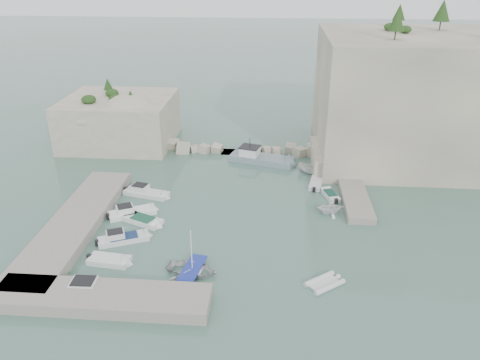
# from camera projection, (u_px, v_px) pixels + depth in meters

# --- Properties ---
(ground) EXTENTS (400.00, 400.00, 0.00)m
(ground) POSITION_uv_depth(u_px,v_px,m) (236.00, 230.00, 49.33)
(ground) COLOR #4D7364
(ground) RESTS_ON ground
(cliff_east) EXTENTS (26.00, 22.00, 17.00)m
(cliff_east) POSITION_uv_depth(u_px,v_px,m) (415.00, 98.00, 64.81)
(cliff_east) COLOR beige
(cliff_east) RESTS_ON ground
(cliff_terrace) EXTENTS (8.00, 10.00, 2.50)m
(cliff_terrace) POSITION_uv_depth(u_px,v_px,m) (341.00, 158.00, 64.11)
(cliff_terrace) COLOR beige
(cliff_terrace) RESTS_ON ground
(outcrop_west) EXTENTS (16.00, 14.00, 7.00)m
(outcrop_west) POSITION_uv_depth(u_px,v_px,m) (120.00, 120.00, 71.81)
(outcrop_west) COLOR beige
(outcrop_west) RESTS_ON ground
(quay_west) EXTENTS (5.00, 24.00, 1.10)m
(quay_west) POSITION_uv_depth(u_px,v_px,m) (75.00, 224.00, 49.41)
(quay_west) COLOR #9E9689
(quay_west) RESTS_ON ground
(quay_south) EXTENTS (18.00, 4.00, 1.10)m
(quay_south) POSITION_uv_depth(u_px,v_px,m) (102.00, 298.00, 38.54)
(quay_south) COLOR #9E9689
(quay_south) RESTS_ON ground
(ledge_east) EXTENTS (3.00, 16.00, 0.80)m
(ledge_east) POSITION_uv_depth(u_px,v_px,m) (352.00, 189.00, 57.22)
(ledge_east) COLOR #9E9689
(ledge_east) RESTS_ON ground
(breakwater) EXTENTS (28.00, 3.00, 1.40)m
(breakwater) POSITION_uv_depth(u_px,v_px,m) (242.00, 148.00, 68.94)
(breakwater) COLOR beige
(breakwater) RESTS_ON ground
(motorboat_a) EXTENTS (6.35, 3.25, 1.40)m
(motorboat_a) POSITION_uv_depth(u_px,v_px,m) (147.00, 195.00, 56.56)
(motorboat_a) COLOR silver
(motorboat_a) RESTS_ON ground
(motorboat_b) EXTENTS (5.88, 4.20, 1.40)m
(motorboat_b) POSITION_uv_depth(u_px,v_px,m) (133.00, 215.00, 52.24)
(motorboat_b) COLOR white
(motorboat_b) RESTS_ON ground
(motorboat_c) EXTENTS (5.12, 3.57, 0.70)m
(motorboat_c) POSITION_uv_depth(u_px,v_px,m) (143.00, 222.00, 50.71)
(motorboat_c) COLOR white
(motorboat_c) RESTS_ON ground
(motorboat_d) EXTENTS (5.75, 3.73, 1.40)m
(motorboat_d) POSITION_uv_depth(u_px,v_px,m) (124.00, 241.00, 47.34)
(motorboat_d) COLOR silver
(motorboat_d) RESTS_ON ground
(motorboat_e) EXTENTS (4.46, 2.24, 0.70)m
(motorboat_e) POSITION_uv_depth(u_px,v_px,m) (110.00, 263.00, 43.97)
(motorboat_e) COLOR silver
(motorboat_e) RESTS_ON ground
(motorboat_f) EXTENTS (6.84, 2.18, 1.40)m
(motorboat_f) POSITION_uv_depth(u_px,v_px,m) (96.00, 293.00, 39.95)
(motorboat_f) COLOR silver
(motorboat_f) RESTS_ON ground
(rowboat) EXTENTS (5.17, 4.07, 0.97)m
(rowboat) POSITION_uv_depth(u_px,v_px,m) (193.00, 273.00, 42.57)
(rowboat) COLOR silver
(rowboat) RESTS_ON ground
(inflatable_dinghy) EXTENTS (3.91, 3.55, 0.44)m
(inflatable_dinghy) POSITION_uv_depth(u_px,v_px,m) (324.00, 285.00, 41.00)
(inflatable_dinghy) COLOR silver
(inflatable_dinghy) RESTS_ON ground
(tender_east_a) EXTENTS (3.64, 3.28, 1.70)m
(tender_east_a) POSITION_uv_depth(u_px,v_px,m) (329.00, 213.00, 52.62)
(tender_east_a) COLOR white
(tender_east_a) RESTS_ON ground
(tender_east_b) EXTENTS (2.36, 4.03, 0.70)m
(tender_east_b) POSITION_uv_depth(u_px,v_px,m) (330.00, 197.00, 56.19)
(tender_east_b) COLOR silver
(tender_east_b) RESTS_ON ground
(tender_east_c) EXTENTS (2.20, 4.60, 0.70)m
(tender_east_c) POSITION_uv_depth(u_px,v_px,m) (316.00, 185.00, 59.17)
(tender_east_c) COLOR silver
(tender_east_c) RESTS_ON ground
(tender_east_d) EXTENTS (4.21, 3.05, 1.53)m
(tender_east_d) POSITION_uv_depth(u_px,v_px,m) (311.00, 174.00, 62.22)
(tender_east_d) COLOR white
(tender_east_d) RESTS_ON ground
(work_boat) EXTENTS (10.25, 5.46, 2.20)m
(work_boat) POSITION_uv_depth(u_px,v_px,m) (262.00, 162.00, 65.91)
(work_boat) COLOR slate
(work_boat) RESTS_ON ground
(rowboat_mast) EXTENTS (0.10, 0.10, 4.20)m
(rowboat_mast) POSITION_uv_depth(u_px,v_px,m) (191.00, 249.00, 41.47)
(rowboat_mast) COLOR white
(rowboat_mast) RESTS_ON rowboat
(vegetation) EXTENTS (53.48, 13.88, 13.40)m
(vegetation) POSITION_uv_depth(u_px,v_px,m) (384.00, 25.00, 62.42)
(vegetation) COLOR #1E4219
(vegetation) RESTS_ON ground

